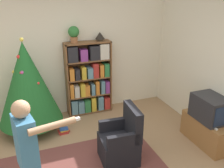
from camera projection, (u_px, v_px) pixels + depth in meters
wall_back at (60, 55)px, 5.15m from camera, size 8.00×0.10×2.60m
bookshelf at (89, 79)px, 5.33m from camera, size 0.96×0.28×1.58m
tv_stand at (206, 131)px, 4.41m from camera, size 0.40×0.95×0.48m
television at (210, 108)px, 4.24m from camera, size 0.43×0.61×0.43m
game_remote at (215, 128)px, 4.03m from camera, size 0.04×0.12×0.02m
christmas_tree at (27, 83)px, 4.54m from camera, size 1.18×1.18×1.82m
armchair at (121, 142)px, 3.95m from camera, size 0.61×0.60×0.92m
standing_person at (29, 156)px, 2.66m from camera, size 0.69×0.46×1.60m
potted_plant at (74, 33)px, 4.88m from camera, size 0.22×0.22×0.33m
table_lamp at (100, 36)px, 5.09m from camera, size 0.20×0.20×0.18m
book_pile_near_tree at (64, 131)px, 4.77m from camera, size 0.22×0.15×0.11m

